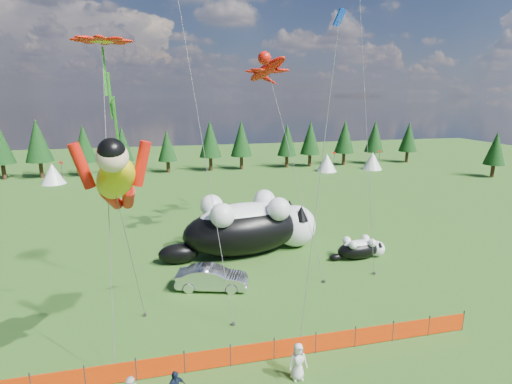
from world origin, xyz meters
TOP-DOWN VIEW (x-y plane):
  - ground at (0.00, 0.00)m, footprint 160.00×160.00m
  - safety_fence at (0.00, -3.00)m, footprint 22.06×0.06m
  - tree_line at (0.00, 45.00)m, footprint 90.00×4.00m
  - festival_tents at (11.00, 40.00)m, footprint 50.00×3.20m
  - cat_large at (2.76, 9.78)m, footprint 12.36×5.66m
  - cat_small at (10.44, 6.79)m, footprint 4.41×1.66m
  - car at (-0.85, 4.48)m, footprint 4.67×2.69m
  - spectator_e at (1.62, -4.46)m, footprint 0.82×0.54m
  - superhero_kite at (-5.30, -2.05)m, footprint 5.22×7.02m
  - gecko_kite at (4.90, 13.10)m, footprint 5.39×13.10m
  - flower_kite at (-5.79, 1.70)m, footprint 3.15×6.17m
  - diamond_kite_c at (4.05, -1.55)m, footprint 2.38×1.69m

SIDE VIEW (x-z plane):
  - ground at x=0.00m, z-range 0.00..0.00m
  - safety_fence at x=0.00m, z-range -0.05..1.05m
  - car at x=-0.85m, z-range 0.00..1.45m
  - cat_small at x=10.44m, z-range -0.04..1.55m
  - spectator_e at x=1.62m, z-range 0.00..1.65m
  - festival_tents at x=11.00m, z-range 0.00..2.80m
  - cat_large at x=2.76m, z-range -0.11..4.36m
  - tree_line at x=0.00m, z-range 0.00..8.00m
  - superhero_kite at x=-5.30m, z-range 3.00..13.96m
  - gecko_kite at x=4.90m, z-range 5.41..21.97m
  - flower_kite at x=-5.79m, z-range 6.58..21.22m
  - diamond_kite_c at x=4.05m, z-range 6.29..21.90m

